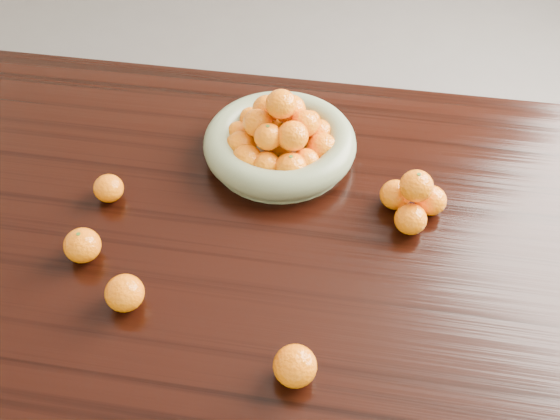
% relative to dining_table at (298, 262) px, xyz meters
% --- Properties ---
extents(ground, '(5.00, 5.00, 0.00)m').
position_rel_dining_table_xyz_m(ground, '(0.00, 0.00, -0.66)').
color(ground, '#53504E').
rests_on(ground, ground).
extents(dining_table, '(2.00, 1.00, 0.75)m').
position_rel_dining_table_xyz_m(dining_table, '(0.00, 0.00, 0.00)').
color(dining_table, black).
rests_on(dining_table, ground).
extents(fruit_bowl, '(0.32, 0.32, 0.17)m').
position_rel_dining_table_xyz_m(fruit_bowl, '(-0.07, 0.21, 0.13)').
color(fruit_bowl, '#747F5C').
rests_on(fruit_bowl, dining_table).
extents(orange_pyramid, '(0.13, 0.12, 0.11)m').
position_rel_dining_table_xyz_m(orange_pyramid, '(0.21, 0.08, 0.13)').
color(orange_pyramid, orange).
rests_on(orange_pyramid, dining_table).
extents(loose_orange_0, '(0.07, 0.07, 0.06)m').
position_rel_dining_table_xyz_m(loose_orange_0, '(-0.38, -0.12, 0.12)').
color(loose_orange_0, orange).
rests_on(loose_orange_0, dining_table).
extents(loose_orange_1, '(0.07, 0.07, 0.06)m').
position_rel_dining_table_xyz_m(loose_orange_1, '(-0.27, -0.21, 0.12)').
color(loose_orange_1, orange).
rests_on(loose_orange_1, dining_table).
extents(loose_orange_2, '(0.07, 0.07, 0.06)m').
position_rel_dining_table_xyz_m(loose_orange_2, '(0.04, -0.30, 0.12)').
color(loose_orange_2, orange).
rests_on(loose_orange_2, dining_table).
extents(loose_orange_3, '(0.06, 0.06, 0.06)m').
position_rel_dining_table_xyz_m(loose_orange_3, '(-0.39, 0.03, 0.12)').
color(loose_orange_3, orange).
rests_on(loose_orange_3, dining_table).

